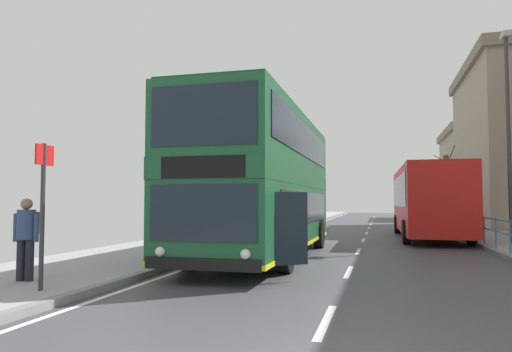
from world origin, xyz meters
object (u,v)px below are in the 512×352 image
object	(u,v)px
bus_stop_sign_near	(43,199)
street_lamp_far_side	(508,120)
background_bus_far_lane	(428,200)
bare_tree_far_00	(447,187)
pedestrian_with_backpack	(27,233)
double_decker_bus_main	(265,183)

from	to	relation	value
bus_stop_sign_near	street_lamp_far_side	size ratio (longest dim) A/B	0.32
background_bus_far_lane	street_lamp_far_side	size ratio (longest dim) A/B	1.31
bus_stop_sign_near	bare_tree_far_00	world-z (taller)	bare_tree_far_00
pedestrian_with_backpack	street_lamp_far_side	size ratio (longest dim) A/B	0.20
street_lamp_far_side	pedestrian_with_backpack	bearing A→B (deg)	-134.30
pedestrian_with_backpack	bus_stop_sign_near	world-z (taller)	bus_stop_sign_near
pedestrian_with_backpack	bare_tree_far_00	distance (m)	33.80
double_decker_bus_main	street_lamp_far_side	world-z (taller)	street_lamp_far_side
background_bus_far_lane	street_lamp_far_side	distance (m)	5.36
double_decker_bus_main	bare_tree_far_00	xyz separation A→B (m)	(8.41, 25.57, 0.60)
double_decker_bus_main	street_lamp_far_side	xyz separation A→B (m)	(8.07, 5.53, 2.49)
bare_tree_far_00	street_lamp_far_side	bearing A→B (deg)	-90.96
bus_stop_sign_near	street_lamp_far_side	distance (m)	16.45
background_bus_far_lane	bare_tree_far_00	world-z (taller)	bare_tree_far_00
street_lamp_far_side	bare_tree_far_00	size ratio (longest dim) A/B	1.37
background_bus_far_lane	pedestrian_with_backpack	bearing A→B (deg)	-119.87
background_bus_far_lane	bus_stop_sign_near	world-z (taller)	background_bus_far_lane
double_decker_bus_main	background_bus_far_lane	bearing A→B (deg)	59.08
double_decker_bus_main	bus_stop_sign_near	bearing A→B (deg)	-108.49
double_decker_bus_main	bare_tree_far_00	bearing A→B (deg)	71.80
pedestrian_with_backpack	bare_tree_far_00	bearing A→B (deg)	69.74
bus_stop_sign_near	bare_tree_far_00	distance (m)	34.18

